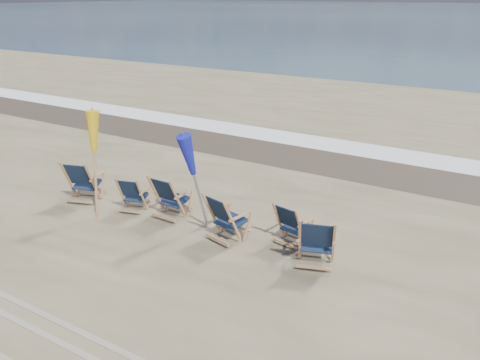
{
  "coord_description": "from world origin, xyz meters",
  "views": [
    {
      "loc": [
        4.64,
        -5.79,
        4.62
      ],
      "look_at": [
        0.0,
        2.2,
        0.9
      ],
      "focal_mm": 35.0,
      "sensor_mm": 36.0,
      "label": 1
    }
  ],
  "objects": [
    {
      "name": "umbrella_blue",
      "position": [
        -0.48,
        1.29,
        1.62
      ],
      "size": [
        0.3,
        0.3,
        2.15
      ],
      "color": "#A5A5AD",
      "rests_on": "ground"
    },
    {
      "name": "beach_chair_0",
      "position": [
        -3.3,
        1.11,
        0.55
      ],
      "size": [
        0.91,
        0.96,
        1.09
      ],
      "primitive_type": null,
      "rotation": [
        0.0,
        0.0,
        3.45
      ],
      "color": "#111C32",
      "rests_on": "ground"
    },
    {
      "name": "wet_sand_strip",
      "position": [
        0.0,
        6.8,
        0.0
      ],
      "size": [
        200.0,
        2.6,
        0.0
      ],
      "primitive_type": "cube",
      "color": "#42362A",
      "rests_on": "ground"
    },
    {
      "name": "surf_foam",
      "position": [
        0.0,
        8.3,
        0.0
      ],
      "size": [
        200.0,
        1.4,
        0.01
      ],
      "primitive_type": "cube",
      "color": "silver",
      "rests_on": "ground"
    },
    {
      "name": "umbrella_yellow",
      "position": [
        -2.75,
        0.75,
        1.8
      ],
      "size": [
        0.3,
        0.3,
        2.33
      ],
      "color": "#AE784E",
      "rests_on": "ground"
    },
    {
      "name": "beach_chair_2",
      "position": [
        -1.03,
        1.33,
        0.53
      ],
      "size": [
        0.69,
        0.77,
        1.06
      ],
      "primitive_type": null,
      "rotation": [
        0.0,
        0.0,
        3.12
      ],
      "color": "#111C32",
      "rests_on": "ground"
    },
    {
      "name": "beach_chair_5",
      "position": [
        2.47,
        1.2,
        0.53
      ],
      "size": [
        0.88,
        0.93,
        1.05
      ],
      "primitive_type": null,
      "rotation": [
        0.0,
        0.0,
        3.46
      ],
      "color": "#111C32",
      "rests_on": "ground"
    },
    {
      "name": "beach_chair_4",
      "position": [
        1.68,
        1.58,
        0.46
      ],
      "size": [
        0.71,
        0.77,
        0.93
      ],
      "primitive_type": null,
      "rotation": [
        0.0,
        0.0,
        2.94
      ],
      "color": "#111C32",
      "rests_on": "ground"
    },
    {
      "name": "beach_chair_1",
      "position": [
        -1.97,
        1.27,
        0.45
      ],
      "size": [
        0.72,
        0.77,
        0.89
      ],
      "primitive_type": null,
      "rotation": [
        0.0,
        0.0,
        3.41
      ],
      "color": "#111C32",
      "rests_on": "ground"
    },
    {
      "name": "beach_chair_3",
      "position": [
        0.51,
        1.02,
        0.53
      ],
      "size": [
        0.84,
        0.9,
        1.06
      ],
      "primitive_type": null,
      "rotation": [
        0.0,
        0.0,
        2.9
      ],
      "color": "#111C32",
      "rests_on": "ground"
    }
  ]
}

